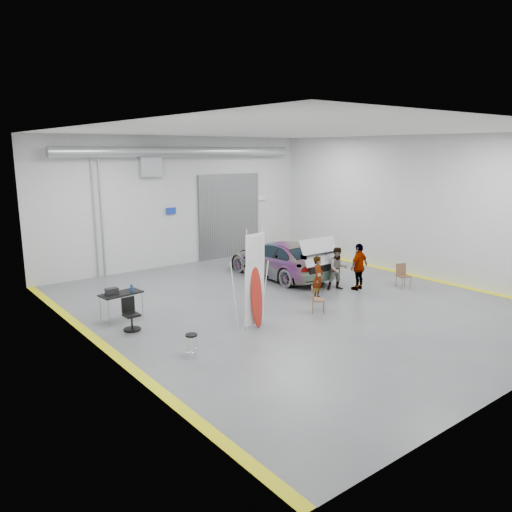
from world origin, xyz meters
TOP-DOWN VIEW (x-y plane):
  - ground at (0.00, 0.00)m, footprint 16.00×16.00m
  - room_shell at (0.24, 2.22)m, footprint 14.02×16.18m
  - sedan_car at (2.13, 3.22)m, footprint 2.19×5.34m
  - person_a at (1.11, -0.15)m, footprint 0.69×0.59m
  - person_b at (2.59, 0.26)m, footprint 1.02×0.93m
  - person_c at (3.24, -0.24)m, footprint 1.12×0.60m
  - surfboard_display at (-2.59, -1.13)m, footprint 0.87×0.37m
  - folding_chair_near at (-0.02, -1.30)m, footprint 0.59×0.68m
  - folding_chair_far at (4.84, -1.17)m, footprint 0.57×0.60m
  - shop_stool at (-5.30, -1.92)m, footprint 0.33×0.33m
  - work_table at (-5.53, 2.27)m, footprint 1.39×0.80m
  - office_chair at (-5.69, 1.02)m, footprint 0.53×0.53m
  - trunk_lid at (2.13, 0.81)m, footprint 1.80×1.09m

SIDE VIEW (x-z plane):
  - ground at x=0.00m, z-range 0.00..0.00m
  - folding_chair_near at x=-0.02m, z-range -0.17..0.73m
  - folding_chair_far at x=4.84m, z-range -0.18..0.77m
  - shop_stool at x=-5.30m, z-range 0.00..0.65m
  - office_chair at x=-5.69m, z-range -0.06..0.93m
  - sedan_car at x=2.13m, z-range 0.00..1.55m
  - person_a at x=1.11m, z-range 0.00..1.59m
  - work_table at x=-5.53m, z-range 0.29..1.38m
  - person_b at x=2.59m, z-range 0.00..1.69m
  - person_c at x=3.24m, z-range 0.00..1.85m
  - surfboard_display at x=-2.59m, z-range -0.30..2.82m
  - trunk_lid at x=2.13m, z-range 1.55..1.59m
  - room_shell at x=0.24m, z-range 1.07..7.08m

